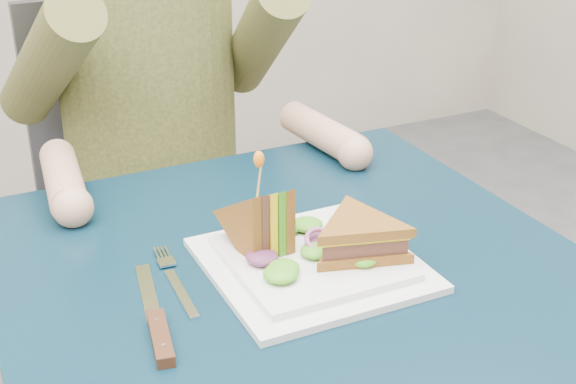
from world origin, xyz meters
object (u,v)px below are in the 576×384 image
plate (312,262)px  knife (158,329)px  chair (144,185)px  diner (146,24)px  sandwich_upright (260,225)px  sandwich_flat (359,237)px  table (292,315)px  fork (176,282)px

plate → knife: plate is taller
chair → plate: chair is taller
diner → sandwich_upright: 0.60m
diner → sandwich_upright: bearing=-93.3°
sandwich_flat → sandwich_upright: size_ratio=1.34×
table → plate: bearing=-48.0°
sandwich_flat → plate: bearing=155.6°
chair → sandwich_upright: bearing=-92.8°
diner → sandwich_upright: size_ratio=5.59×
sandwich_flat → fork: (-0.23, 0.06, -0.04)m
sandwich_flat → knife: (-0.28, -0.03, -0.04)m
sandwich_upright → fork: 0.13m
sandwich_upright → fork: (-0.12, -0.01, -0.05)m
sandwich_upright → fork: sandwich_upright is taller
diner → plate: (0.02, -0.63, -0.18)m
sandwich_flat → fork: size_ratio=1.00×
plate → sandwich_upright: 0.08m
plate → sandwich_upright: size_ratio=1.95×
chair → fork: bearing=-102.2°
diner → knife: bearing=-106.6°
table → knife: (-0.20, -0.07, 0.09)m
table → sandwich_upright: bearing=144.3°
plate → sandwich_flat: (0.06, -0.02, 0.04)m
table → knife: 0.23m
table → sandwich_upright: (-0.03, 0.02, 0.13)m
plate → knife: size_ratio=1.18×
chair → plate: bearing=-88.6°
diner → sandwich_upright: (-0.03, -0.59, -0.13)m
table → sandwich_upright: size_ratio=5.63×
fork → table: bearing=-7.2°
chair → knife: (-0.20, -0.80, 0.20)m
chair → sandwich_flat: 0.81m
chair → plate: 0.77m
sandwich_upright → knife: sandwich_upright is taller
fork → chair: bearing=77.8°
diner → knife: (-0.20, -0.69, -0.18)m
diner → sandwich_flat: size_ratio=4.17×
plate → sandwich_flat: size_ratio=1.45×
table → knife: size_ratio=3.39×
chair → diner: size_ratio=1.25×
table → fork: bearing=172.8°
chair → diner: 0.39m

